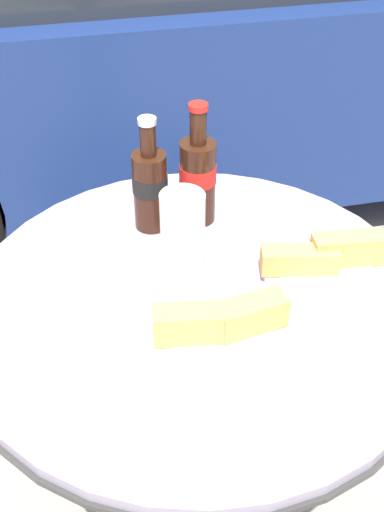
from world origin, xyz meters
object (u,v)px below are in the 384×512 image
Objects in this scene: cola_bottle_right at (150,186)px; lunch_plate_near at (324,263)px; drinking_glass at (183,235)px; bistro_table at (197,347)px; cola_bottle_left at (198,177)px; lunch_plate_far at (222,333)px.

cola_bottle_right reaches higher than lunch_plate_near.
drinking_glass is (0.03, -0.13, -0.02)m from cola_bottle_right.
cola_bottle_right is 1.52× the size of drinking_glass.
cola_bottle_left is at bearing 76.53° from bistro_table.
lunch_plate_far is (0.01, -0.11, 0.15)m from bistro_table.
drinking_glass is 0.20m from lunch_plate_far.
cola_bottle_right is at bearing 100.42° from bistro_table.
cola_bottle_right is 0.33m from lunch_plate_near.
lunch_plate_far is (-0.21, -0.12, -0.00)m from lunch_plate_near.
cola_bottle_left reaches higher than lunch_plate_far.
bistro_table is 0.19m from lunch_plate_far.
lunch_plate_near and lunch_plate_far have the same top height.
lunch_plate_near is 0.86× the size of lunch_plate_far.
cola_bottle_left is at bearing 83.10° from lunch_plate_far.
lunch_plate_near is (0.26, -0.20, -0.06)m from cola_bottle_right.
bistro_table is at bearing -79.58° from cola_bottle_right.
cola_bottle_left is (0.05, 0.21, 0.22)m from bistro_table.
lunch_plate_far is (0.05, -0.32, -0.07)m from cola_bottle_right.
lunch_plate_far is at bearing -96.90° from cola_bottle_left.
lunch_plate_near is at bearing -50.01° from cola_bottle_left.
drinking_glass is at bearing -113.41° from cola_bottle_left.
lunch_plate_far is at bearing -84.73° from drinking_glass.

